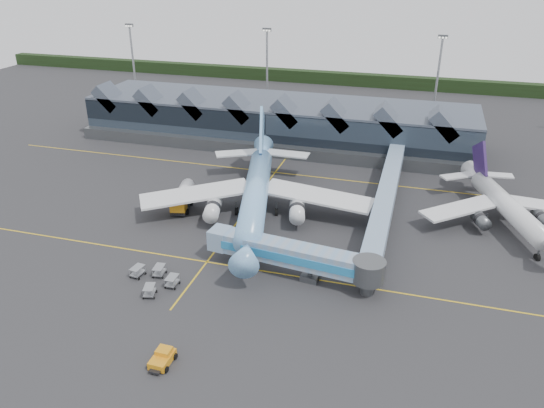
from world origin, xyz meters
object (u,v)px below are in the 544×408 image
(regional_jet, at_px, (505,204))
(fuel_truck, at_px, (183,196))
(main_airliner, at_px, (256,191))
(jet_bridge, at_px, (303,257))
(pushback_tug, at_px, (162,358))

(regional_jet, distance_m, fuel_truck, 54.39)
(main_airliner, bearing_deg, fuel_truck, 168.37)
(main_airliner, xyz_separation_m, jet_bridge, (12.17, -17.15, -1.00))
(jet_bridge, xyz_separation_m, pushback_tug, (-10.81, -20.67, -2.65))
(main_airliner, bearing_deg, pushback_tug, -101.92)
(regional_jet, bearing_deg, fuel_truck, 169.72)
(regional_jet, height_order, pushback_tug, regional_jet)
(main_airliner, relative_size, fuel_truck, 4.40)
(main_airliner, distance_m, regional_jet, 41.10)
(pushback_tug, bearing_deg, fuel_truck, 112.30)
(pushback_tug, bearing_deg, regional_jet, 50.57)
(jet_bridge, bearing_deg, pushback_tug, -110.68)
(regional_jet, height_order, fuel_truck, regional_jet)
(main_airliner, relative_size, pushback_tug, 12.53)
(fuel_truck, height_order, pushback_tug, fuel_truck)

